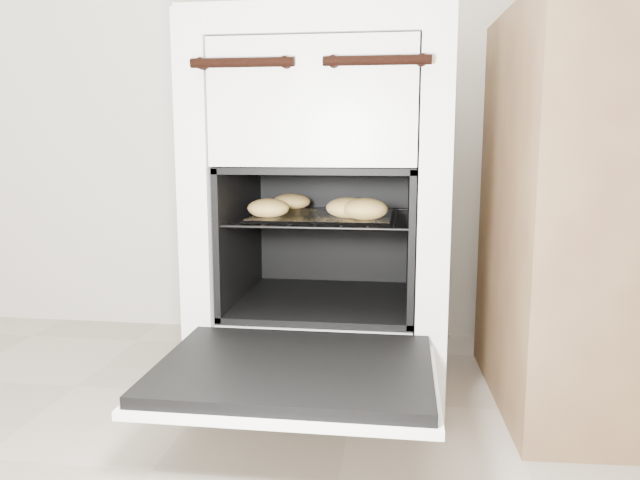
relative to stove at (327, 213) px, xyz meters
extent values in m
cube|color=silver|center=(0.00, 0.01, 0.01)|extent=(0.55, 0.58, 0.84)
cylinder|color=black|center=(-0.13, -0.30, 0.32)|extent=(0.20, 0.02, 0.02)
cylinder|color=black|center=(0.13, -0.30, 0.32)|extent=(0.20, 0.02, 0.02)
cube|color=black|center=(0.00, -0.46, -0.22)|extent=(0.47, 0.36, 0.02)
cube|color=silver|center=(0.00, -0.46, -0.24)|extent=(0.49, 0.38, 0.01)
cylinder|color=black|center=(-0.20, -0.06, 0.00)|extent=(0.01, 0.38, 0.01)
cylinder|color=black|center=(0.20, -0.06, 0.00)|extent=(0.01, 0.38, 0.01)
cylinder|color=black|center=(0.00, -0.24, 0.00)|extent=(0.39, 0.01, 0.01)
cylinder|color=black|center=(0.00, 0.12, 0.00)|extent=(0.39, 0.01, 0.01)
cylinder|color=black|center=(-0.16, -0.06, 0.00)|extent=(0.01, 0.36, 0.01)
cylinder|color=black|center=(-0.11, -0.06, 0.00)|extent=(0.01, 0.36, 0.01)
cylinder|color=black|center=(-0.05, -0.06, 0.00)|extent=(0.01, 0.36, 0.01)
cylinder|color=black|center=(0.00, -0.06, 0.00)|extent=(0.01, 0.36, 0.01)
cylinder|color=black|center=(0.05, -0.06, 0.00)|extent=(0.01, 0.36, 0.01)
cylinder|color=black|center=(0.11, -0.06, 0.00)|extent=(0.01, 0.36, 0.01)
cylinder|color=black|center=(0.16, -0.06, 0.00)|extent=(0.01, 0.36, 0.01)
cube|color=white|center=(0.00, -0.08, 0.00)|extent=(0.31, 0.27, 0.01)
ellipsoid|color=#DAB057|center=(-0.09, 0.02, 0.02)|extent=(0.10, 0.10, 0.04)
ellipsoid|color=#DAB057|center=(0.06, -0.14, 0.03)|extent=(0.11, 0.11, 0.04)
ellipsoid|color=#DAB057|center=(-0.11, -0.15, 0.03)|extent=(0.11, 0.11, 0.04)
ellipsoid|color=#DAB057|center=(0.10, -0.17, 0.03)|extent=(0.12, 0.12, 0.05)
camera|label=1|loc=(0.18, -1.48, 0.17)|focal=35.00mm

